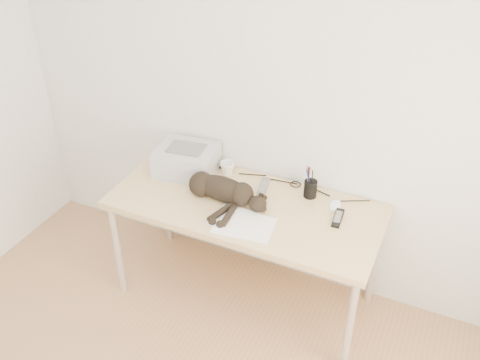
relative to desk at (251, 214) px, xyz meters
The scene contains 11 objects.
wall_back 0.75m from the desk, 90.00° to the left, with size 3.50×3.50×0.00m, color white.
desk is the anchor object (origin of this frame).
printer 0.54m from the desk, behind, with size 0.41×0.36×0.18m.
papers 0.31m from the desk, 76.52° to the right, with size 0.38×0.28×0.01m.
cat 0.28m from the desk, 146.32° to the right, with size 0.68×0.33×0.16m.
mug 0.33m from the desk, 146.05° to the left, with size 0.09×0.09×0.09m, color white.
pen_cup 0.40m from the desk, 24.89° to the left, with size 0.08×0.08×0.20m.
remote_grey 0.19m from the desk, 74.76° to the left, with size 0.05×0.17×0.02m, color slate.
remote_black 0.55m from the desk, ahead, with size 0.05×0.17×0.02m, color black.
mouse 0.52m from the desk, 13.08° to the left, with size 0.07×0.12×0.04m, color white.
cable_tangle 0.26m from the desk, 90.00° to the left, with size 1.36×0.07×0.01m, color black, non-canonical shape.
Camera 1 is at (1.03, -0.92, 2.59)m, focal length 40.00 mm.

